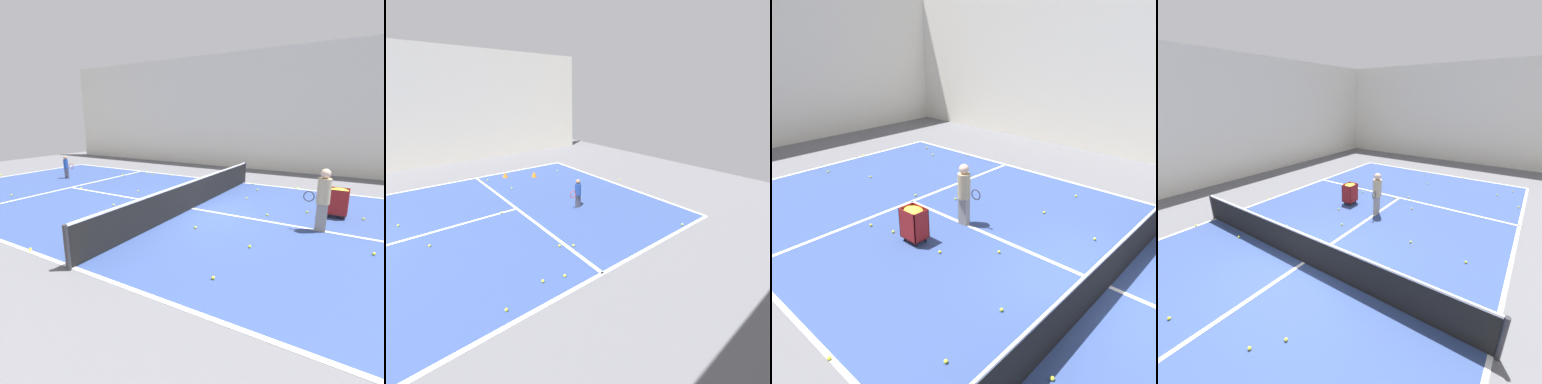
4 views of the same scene
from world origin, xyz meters
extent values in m
plane|color=#5B5B60|center=(0.00, 0.00, 0.00)|extent=(34.42, 34.42, 0.00)
cube|color=navy|center=(0.00, 0.00, 0.00)|extent=(9.47, 22.35, 0.00)
cube|color=white|center=(0.00, -11.18, 0.01)|extent=(9.47, 0.10, 0.00)
cube|color=white|center=(-4.74, 0.00, 0.01)|extent=(0.10, 22.35, 0.00)
cube|color=white|center=(4.74, 0.00, 0.01)|extent=(0.10, 22.35, 0.00)
cube|color=white|center=(0.00, -6.15, 0.01)|extent=(9.47, 0.10, 0.00)
cube|color=white|center=(0.00, 0.00, 0.01)|extent=(0.10, 12.29, 0.00)
cube|color=silver|center=(-8.85, 0.00, 3.30)|extent=(0.15, 30.72, 6.60)
cylinder|color=#2D2D33|center=(-4.84, 0.00, 0.48)|extent=(0.10, 0.10, 0.95)
cylinder|color=#2D2D33|center=(4.84, 0.00, 0.48)|extent=(0.10, 0.10, 0.95)
cube|color=black|center=(0.00, 0.00, 0.46)|extent=(9.57, 0.03, 0.88)
cube|color=white|center=(0.00, 0.00, 0.93)|extent=(9.57, 0.04, 0.05)
cube|color=#4C4C56|center=(-1.30, -8.08, 0.25)|extent=(0.12, 0.19, 0.50)
cylinder|color=#234799|center=(-1.30, -8.08, 0.73)|extent=(0.24, 0.24, 0.45)
sphere|color=#A87A5B|center=(-1.30, -8.08, 1.03)|extent=(0.17, 0.17, 0.17)
torus|color=#B22D2D|center=(-1.37, -7.79, 0.61)|extent=(0.05, 0.29, 0.28)
cube|color=gray|center=(0.01, 3.99, 0.38)|extent=(0.18, 0.28, 0.76)
cylinder|color=tan|center=(0.01, 3.99, 1.10)|extent=(0.36, 0.36, 0.68)
sphere|color=beige|center=(0.01, 3.99, 1.56)|extent=(0.25, 0.25, 0.25)
torus|color=black|center=(0.08, 3.65, 0.93)|extent=(0.04, 0.28, 0.28)
cube|color=maroon|center=(-1.48, 4.26, 0.13)|extent=(0.46, 0.57, 0.02)
cube|color=maroon|center=(-1.48, 3.98, 0.51)|extent=(0.46, 0.02, 0.76)
cube|color=maroon|center=(-1.48, 4.53, 0.51)|extent=(0.46, 0.02, 0.76)
cube|color=maroon|center=(-1.70, 4.26, 0.51)|extent=(0.02, 0.57, 0.76)
cube|color=maroon|center=(-1.26, 4.26, 0.51)|extent=(0.02, 0.57, 0.76)
ellipsoid|color=yellow|center=(-1.48, 4.26, 0.83)|extent=(0.42, 0.53, 0.16)
cylinder|color=black|center=(-1.64, 4.06, 0.07)|extent=(0.05, 0.05, 0.13)
cylinder|color=black|center=(-1.32, 4.06, 0.07)|extent=(0.05, 0.05, 0.13)
cylinder|color=black|center=(-1.64, 4.46, 0.07)|extent=(0.05, 0.05, 0.13)
cylinder|color=black|center=(-1.32, 4.46, 0.07)|extent=(0.05, 0.05, 0.13)
sphere|color=yellow|center=(1.52, -1.96, 0.04)|extent=(0.07, 0.07, 0.07)
sphere|color=yellow|center=(-4.72, -0.75, 0.04)|extent=(0.07, 0.07, 0.07)
sphere|color=yellow|center=(-4.60, 0.51, 0.04)|extent=(0.07, 0.07, 0.07)
sphere|color=yellow|center=(-4.11, -4.85, 0.04)|extent=(0.07, 0.07, 0.07)
sphere|color=yellow|center=(1.12, -2.48, 0.04)|extent=(0.07, 0.07, 0.07)
sphere|color=yellow|center=(0.98, 5.25, 0.04)|extent=(0.07, 0.07, 0.07)
sphere|color=yellow|center=(-0.85, -3.06, 0.04)|extent=(0.07, 0.07, 0.07)
sphere|color=yellow|center=(4.70, -1.52, 0.04)|extent=(0.07, 0.07, 0.07)
sphere|color=yellow|center=(3.70, 2.64, 0.04)|extent=(0.07, 0.07, 0.07)
sphere|color=yellow|center=(-4.58, -9.88, 0.04)|extent=(0.07, 0.07, 0.07)
sphere|color=yellow|center=(-4.27, -5.35, 0.04)|extent=(0.07, 0.07, 0.07)
sphere|color=yellow|center=(-1.45, 3.42, 0.04)|extent=(0.07, 0.07, 0.07)
sphere|color=yellow|center=(-4.77, 2.45, 0.04)|extent=(0.07, 0.07, 0.07)
sphere|color=yellow|center=(2.01, 2.75, 0.04)|extent=(0.07, 0.07, 0.07)
sphere|color=yellow|center=(-0.01, -11.73, 0.04)|extent=(0.07, 0.07, 0.07)
sphere|color=yellow|center=(-3.13, -5.98, 0.04)|extent=(0.07, 0.07, 0.07)
sphere|color=yellow|center=(-0.51, 2.41, 0.04)|extent=(0.07, 0.07, 0.07)
sphere|color=yellow|center=(-2.05, 1.15, 0.04)|extent=(0.07, 0.07, 0.07)
sphere|color=yellow|center=(-0.04, -5.53, 0.04)|extent=(0.07, 0.07, 0.07)
sphere|color=yellow|center=(-2.73, -0.31, 0.04)|extent=(0.07, 0.07, 0.07)
sphere|color=yellow|center=(-4.38, -3.83, 0.04)|extent=(0.07, 0.07, 0.07)
sphere|color=yellow|center=(-3.36, -6.30, 0.04)|extent=(0.07, 0.07, 0.07)
sphere|color=yellow|center=(-3.57, 1.07, 0.04)|extent=(0.07, 0.07, 0.07)
sphere|color=yellow|center=(-1.59, 4.99, 0.04)|extent=(0.07, 0.07, 0.07)
sphere|color=yellow|center=(1.57, 1.03, 0.04)|extent=(0.07, 0.07, 0.07)
sphere|color=yellow|center=(2.13, -6.91, 0.04)|extent=(0.07, 0.07, 0.07)
camera|label=1|loc=(8.26, 4.87, 2.95)|focal=28.00mm
camera|label=2|loc=(-8.37, -2.54, 4.09)|focal=24.00mm
camera|label=3|loc=(-6.54, -2.06, 4.70)|focal=35.00mm
camera|label=4|loc=(4.63, -4.17, 4.37)|focal=24.00mm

